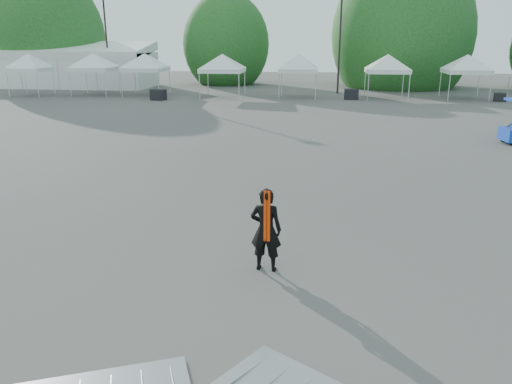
# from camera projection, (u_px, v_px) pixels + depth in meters

# --- Properties ---
(ground) EXTENTS (120.00, 120.00, 0.00)m
(ground) POSITION_uv_depth(u_px,v_px,m) (256.00, 226.00, 12.42)
(ground) COLOR #474442
(ground) RESTS_ON ground
(marquee) EXTENTS (15.00, 6.25, 4.23)m
(marquee) POSITION_uv_depth(u_px,v_px,m) (73.00, 66.00, 47.62)
(marquee) COLOR white
(marquee) RESTS_ON ground
(light_pole_west) EXTENTS (0.60, 0.25, 10.30)m
(light_pole_west) POSITION_uv_depth(u_px,v_px,m) (105.00, 23.00, 45.08)
(light_pole_west) COLOR black
(light_pole_west) RESTS_ON ground
(light_pole_east) EXTENTS (0.60, 0.25, 9.80)m
(light_pole_east) POSITION_uv_depth(u_px,v_px,m) (341.00, 25.00, 40.79)
(light_pole_east) COLOR black
(light_pole_east) RESTS_ON ground
(tree_far_w) EXTENTS (4.80, 4.80, 7.30)m
(tree_far_w) POSITION_uv_depth(u_px,v_px,m) (47.00, 38.00, 50.18)
(tree_far_w) COLOR #382314
(tree_far_w) RESTS_ON ground
(tree_mid_w) EXTENTS (4.16, 4.16, 6.33)m
(tree_mid_w) POSITION_uv_depth(u_px,v_px,m) (226.00, 44.00, 50.14)
(tree_mid_w) COLOR #382314
(tree_mid_w) RESTS_ON ground
(tree_mid_e) EXTENTS (5.12, 5.12, 7.79)m
(tree_mid_e) POSITION_uv_depth(u_px,v_px,m) (402.00, 34.00, 46.92)
(tree_mid_e) COLOR #382314
(tree_mid_e) RESTS_ON ground
(tent_a) EXTENTS (3.81, 3.81, 3.88)m
(tent_a) POSITION_uv_depth(u_px,v_px,m) (28.00, 57.00, 39.81)
(tent_a) COLOR silver
(tent_a) RESTS_ON ground
(tent_b) EXTENTS (4.43, 4.43, 3.88)m
(tent_b) POSITION_uv_depth(u_px,v_px,m) (93.00, 57.00, 40.34)
(tent_b) COLOR silver
(tent_b) RESTS_ON ground
(tent_c) EXTENTS (4.56, 4.56, 3.88)m
(tent_c) POSITION_uv_depth(u_px,v_px,m) (145.00, 57.00, 40.03)
(tent_c) COLOR silver
(tent_c) RESTS_ON ground
(tent_d) EXTENTS (4.58, 4.58, 3.88)m
(tent_d) POSITION_uv_depth(u_px,v_px,m) (222.00, 57.00, 38.61)
(tent_d) COLOR silver
(tent_d) RESTS_ON ground
(tent_e) EXTENTS (4.20, 4.20, 3.88)m
(tent_e) POSITION_uv_depth(u_px,v_px,m) (299.00, 58.00, 38.50)
(tent_e) COLOR silver
(tent_e) RESTS_ON ground
(tent_f) EXTENTS (4.49, 4.49, 3.88)m
(tent_f) POSITION_uv_depth(u_px,v_px,m) (388.00, 58.00, 37.91)
(tent_f) COLOR silver
(tent_f) RESTS_ON ground
(tent_g) EXTENTS (4.42, 4.42, 3.88)m
(tent_g) POSITION_uv_depth(u_px,v_px,m) (468.00, 58.00, 37.49)
(tent_g) COLOR silver
(tent_g) RESTS_ON ground
(man) EXTENTS (0.66, 0.46, 1.71)m
(man) POSITION_uv_depth(u_px,v_px,m) (266.00, 230.00, 9.81)
(man) COLOR black
(man) RESTS_ON ground
(crate_west) EXTENTS (1.18, 1.01, 0.79)m
(crate_west) POSITION_uv_depth(u_px,v_px,m) (158.00, 95.00, 37.65)
(crate_west) COLOR black
(crate_west) RESTS_ON ground
(crate_mid) EXTENTS (1.05, 0.83, 0.79)m
(crate_mid) POSITION_uv_depth(u_px,v_px,m) (351.00, 94.00, 38.01)
(crate_mid) COLOR black
(crate_mid) RESTS_ON ground
(crate_east) EXTENTS (0.93, 0.79, 0.63)m
(crate_east) POSITION_uv_depth(u_px,v_px,m) (500.00, 97.00, 36.82)
(crate_east) COLOR black
(crate_east) RESTS_ON ground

